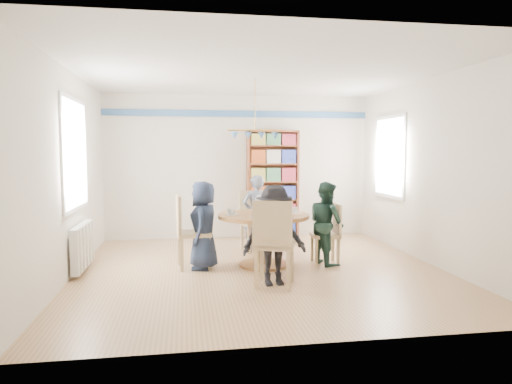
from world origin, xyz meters
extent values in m
plane|color=tan|center=(0.00, 0.00, 0.00)|extent=(5.00, 5.00, 0.00)
plane|color=white|center=(0.00, 0.00, 2.70)|extent=(5.00, 5.00, 0.00)
plane|color=silver|center=(0.00, 2.50, 1.35)|extent=(5.00, 0.00, 5.00)
plane|color=silver|center=(0.00, -2.50, 1.35)|extent=(5.00, 0.00, 5.00)
plane|color=silver|center=(-2.50, 0.00, 1.35)|extent=(0.00, 5.00, 5.00)
plane|color=silver|center=(2.50, 0.00, 1.35)|extent=(0.00, 5.00, 5.00)
cube|color=#335B8C|center=(0.00, 2.48, 2.35)|extent=(5.00, 0.02, 0.12)
cube|color=white|center=(-2.48, 0.30, 1.60)|extent=(0.03, 1.32, 1.52)
cube|color=white|center=(-2.46, 0.30, 1.60)|extent=(0.01, 1.20, 1.40)
cube|color=white|center=(2.48, 1.30, 1.55)|extent=(0.03, 1.12, 1.42)
cube|color=white|center=(2.46, 1.30, 1.55)|extent=(0.01, 1.00, 1.30)
cylinder|color=gold|center=(0.00, 0.50, 2.33)|extent=(0.01, 0.01, 0.75)
cylinder|color=gold|center=(0.00, 0.50, 1.95)|extent=(0.80, 0.02, 0.02)
cone|color=#467FC5|center=(-0.30, 0.50, 1.87)|extent=(0.11, 0.11, 0.10)
cone|color=#467FC5|center=(-0.10, 0.50, 1.87)|extent=(0.11, 0.11, 0.10)
cone|color=#467FC5|center=(0.10, 0.50, 1.87)|extent=(0.11, 0.11, 0.10)
cone|color=#467FC5|center=(0.30, 0.50, 1.87)|extent=(0.11, 0.11, 0.10)
cube|color=silver|center=(-2.42, 0.30, 0.35)|extent=(0.10, 1.00, 0.60)
cube|color=silver|center=(-2.36, -0.10, 0.35)|extent=(0.02, 0.06, 0.56)
cube|color=silver|center=(-2.36, 0.10, 0.35)|extent=(0.02, 0.06, 0.56)
cube|color=silver|center=(-2.36, 0.30, 0.35)|extent=(0.02, 0.06, 0.56)
cube|color=silver|center=(-2.36, 0.50, 0.35)|extent=(0.02, 0.06, 0.56)
cube|color=silver|center=(-2.36, 0.70, 0.35)|extent=(0.02, 0.06, 0.56)
cylinder|color=brown|center=(0.08, 0.20, 0.72)|extent=(1.30, 1.30, 0.05)
cylinder|color=brown|center=(0.08, 0.20, 0.35)|extent=(0.16, 0.16, 0.70)
cylinder|color=brown|center=(0.08, 0.20, 0.02)|extent=(0.70, 0.70, 0.04)
cube|color=tan|center=(-0.91, 0.25, 0.49)|extent=(0.50, 0.50, 0.05)
cube|color=tan|center=(-1.12, 0.23, 0.76)|extent=(0.08, 0.46, 0.54)
cube|color=tan|center=(-0.71, 0.09, 0.23)|extent=(0.05, 0.05, 0.47)
cube|color=tan|center=(-0.74, 0.45, 0.23)|extent=(0.05, 0.05, 0.47)
cube|color=tan|center=(-1.08, 0.05, 0.23)|extent=(0.05, 0.05, 0.47)
cube|color=tan|center=(-1.11, 0.42, 0.23)|extent=(0.05, 0.05, 0.47)
cube|color=tan|center=(0.99, 0.21, 0.42)|extent=(0.42, 0.42, 0.05)
cube|color=tan|center=(1.17, 0.19, 0.65)|extent=(0.07, 0.39, 0.46)
cube|color=tan|center=(0.85, 0.38, 0.20)|extent=(0.04, 0.04, 0.40)
cube|color=tan|center=(0.82, 0.06, 0.20)|extent=(0.04, 0.04, 0.40)
cube|color=tan|center=(1.16, 0.35, 0.20)|extent=(0.04, 0.04, 0.40)
cube|color=tan|center=(1.14, 0.04, 0.20)|extent=(0.04, 0.04, 0.40)
cube|color=tan|center=(0.12, 1.19, 0.47)|extent=(0.52, 0.52, 0.05)
cube|color=tan|center=(0.08, 1.38, 0.73)|extent=(0.44, 0.13, 0.52)
cube|color=tan|center=(-0.02, 0.98, 0.22)|extent=(0.05, 0.05, 0.45)
cube|color=tan|center=(0.33, 1.05, 0.22)|extent=(0.05, 0.05, 0.45)
cube|color=tan|center=(-0.09, 1.32, 0.22)|extent=(0.05, 0.05, 0.45)
cube|color=tan|center=(0.25, 1.40, 0.22)|extent=(0.05, 0.05, 0.45)
cube|color=tan|center=(0.05, -0.77, 0.50)|extent=(0.60, 0.60, 0.06)
cube|color=tan|center=(-0.02, -0.97, 0.78)|extent=(0.46, 0.20, 0.56)
cube|color=tan|center=(0.29, -0.65, 0.24)|extent=(0.06, 0.06, 0.48)
cube|color=tan|center=(-0.07, -0.53, 0.24)|extent=(0.06, 0.06, 0.48)
cube|color=tan|center=(0.16, -1.01, 0.24)|extent=(0.06, 0.06, 0.48)
cube|color=tan|center=(-0.20, -0.89, 0.24)|extent=(0.06, 0.06, 0.48)
imported|color=#192237|center=(-0.78, 0.18, 0.61)|extent=(0.49, 0.66, 1.23)
imported|color=#183027|center=(1.00, 0.17, 0.60)|extent=(0.60, 0.69, 1.21)
imported|color=gray|center=(0.11, 1.14, 0.63)|extent=(0.53, 0.42, 1.26)
imported|color=black|center=(0.05, -0.75, 0.62)|extent=(0.83, 0.53, 1.23)
cube|color=brown|center=(0.16, 2.34, 1.02)|extent=(0.04, 0.29, 2.04)
cube|color=brown|center=(1.09, 2.34, 1.02)|extent=(0.04, 0.29, 2.04)
cube|color=brown|center=(0.62, 2.34, 2.02)|extent=(0.97, 0.29, 0.04)
cube|color=brown|center=(0.62, 2.34, 0.03)|extent=(0.97, 0.29, 0.06)
cube|color=brown|center=(0.62, 2.48, 1.02)|extent=(0.97, 0.02, 2.04)
cube|color=brown|center=(0.62, 2.34, 0.39)|extent=(0.91, 0.27, 0.02)
cube|color=brown|center=(0.62, 2.34, 0.73)|extent=(0.91, 0.27, 0.02)
cube|color=brown|center=(0.62, 2.34, 1.07)|extent=(0.91, 0.27, 0.02)
cube|color=brown|center=(0.62, 2.34, 1.41)|extent=(0.91, 0.27, 0.02)
cube|color=brown|center=(0.62, 2.34, 1.75)|extent=(0.91, 0.27, 0.02)
cube|color=#9A4017|center=(0.33, 2.32, 0.18)|extent=(0.27, 0.21, 0.25)
cube|color=silver|center=(0.62, 2.32, 0.18)|extent=(0.27, 0.21, 0.25)
cube|color=navy|center=(0.91, 2.32, 0.18)|extent=(0.27, 0.21, 0.25)
cube|color=#A89B43|center=(0.33, 2.32, 0.53)|extent=(0.27, 0.21, 0.25)
cube|color=#3C6D49|center=(0.62, 2.32, 0.53)|extent=(0.27, 0.21, 0.25)
cube|color=maroon|center=(0.91, 2.32, 0.53)|extent=(0.27, 0.21, 0.25)
cube|color=#9A4017|center=(0.33, 2.32, 0.87)|extent=(0.27, 0.21, 0.25)
cube|color=silver|center=(0.62, 2.32, 0.87)|extent=(0.27, 0.21, 0.25)
cube|color=navy|center=(0.91, 2.32, 0.87)|extent=(0.27, 0.21, 0.25)
cube|color=#A89B43|center=(0.33, 2.32, 1.21)|extent=(0.27, 0.21, 0.25)
cube|color=#3C6D49|center=(0.62, 2.32, 1.21)|extent=(0.27, 0.21, 0.25)
cube|color=maroon|center=(0.91, 2.32, 1.21)|extent=(0.27, 0.21, 0.25)
cube|color=#9A4017|center=(0.33, 2.32, 1.55)|extent=(0.27, 0.21, 0.25)
cube|color=silver|center=(0.62, 2.32, 1.55)|extent=(0.27, 0.21, 0.25)
cube|color=navy|center=(0.91, 2.32, 1.55)|extent=(0.27, 0.21, 0.25)
cube|color=#A89B43|center=(0.33, 2.32, 1.87)|extent=(0.27, 0.21, 0.21)
cube|color=#3C6D49|center=(0.62, 2.32, 1.87)|extent=(0.27, 0.21, 0.21)
cube|color=maroon|center=(0.91, 2.32, 1.87)|extent=(0.27, 0.21, 0.21)
cylinder|color=white|center=(0.03, 0.28, 0.86)|extent=(0.11, 0.11, 0.23)
sphere|color=white|center=(0.03, 0.28, 0.98)|extent=(0.09, 0.09, 0.09)
cylinder|color=silver|center=(0.19, 0.32, 0.88)|extent=(0.07, 0.07, 0.27)
cylinder|color=#467FC5|center=(0.19, 0.32, 1.03)|extent=(0.03, 0.03, 0.03)
cylinder|color=white|center=(0.13, 0.47, 0.76)|extent=(0.29, 0.29, 0.01)
cylinder|color=brown|center=(0.13, 0.47, 0.80)|extent=(0.23, 0.23, 0.09)
cylinder|color=white|center=(-0.02, -0.08, 0.76)|extent=(0.29, 0.29, 0.01)
cylinder|color=brown|center=(-0.02, -0.08, 0.80)|extent=(0.23, 0.23, 0.09)
cylinder|color=white|center=(-0.38, 0.20, 0.75)|extent=(0.19, 0.19, 0.01)
imported|color=white|center=(-0.38, 0.20, 0.80)|extent=(0.12, 0.12, 0.09)
cylinder|color=white|center=(0.53, 0.20, 0.75)|extent=(0.19, 0.19, 0.01)
imported|color=white|center=(0.53, 0.20, 0.79)|extent=(0.10, 0.10, 0.09)
cylinder|color=white|center=(0.08, 0.66, 0.75)|extent=(0.19, 0.19, 0.01)
imported|color=white|center=(0.08, 0.66, 0.80)|extent=(0.12, 0.12, 0.09)
cylinder|color=white|center=(0.08, -0.25, 0.75)|extent=(0.19, 0.19, 0.01)
imported|color=white|center=(0.08, -0.25, 0.79)|extent=(0.10, 0.10, 0.09)
camera|label=1|loc=(-1.02, -6.14, 1.63)|focal=32.00mm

